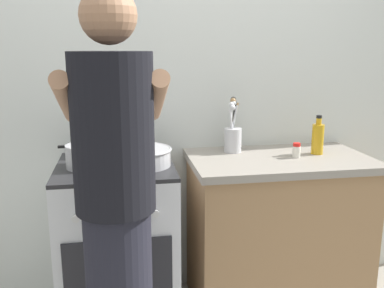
# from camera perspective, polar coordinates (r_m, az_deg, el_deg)

# --- Properties ---
(back_wall) EXTENTS (3.20, 0.10, 2.50)m
(back_wall) POSITION_cam_1_polar(r_m,az_deg,el_deg) (2.57, 1.86, 7.45)
(back_wall) COLOR silver
(back_wall) RESTS_ON ground
(countertop) EXTENTS (1.00, 0.60, 0.90)m
(countertop) POSITION_cam_1_polar(r_m,az_deg,el_deg) (2.55, 11.27, -11.52)
(countertop) COLOR #99724C
(countertop) RESTS_ON ground
(stove_range) EXTENTS (0.60, 0.62, 0.90)m
(stove_range) POSITION_cam_1_polar(r_m,az_deg,el_deg) (2.39, -9.86, -13.18)
(stove_range) COLOR silver
(stove_range) RESTS_ON ground
(pot) EXTENTS (0.27, 0.21, 0.12)m
(pot) POSITION_cam_1_polar(r_m,az_deg,el_deg) (2.20, -14.01, -1.56)
(pot) COLOR #B2B2B7
(pot) RESTS_ON stove_range
(mixing_bowl) EXTENTS (0.30, 0.30, 0.09)m
(mixing_bowl) POSITION_cam_1_polar(r_m,az_deg,el_deg) (2.18, -6.68, -1.62)
(mixing_bowl) COLOR #B7B7BC
(mixing_bowl) RESTS_ON stove_range
(utensil_crock) EXTENTS (0.10, 0.10, 0.32)m
(utensil_crock) POSITION_cam_1_polar(r_m,az_deg,el_deg) (2.45, 5.50, 1.17)
(utensil_crock) COLOR silver
(utensil_crock) RESTS_ON countertop
(spice_bottle) EXTENTS (0.04, 0.04, 0.08)m
(spice_bottle) POSITION_cam_1_polar(r_m,az_deg,el_deg) (2.40, 13.88, -0.86)
(spice_bottle) COLOR silver
(spice_bottle) RESTS_ON countertop
(oil_bottle) EXTENTS (0.07, 0.07, 0.22)m
(oil_bottle) POSITION_cam_1_polar(r_m,az_deg,el_deg) (2.50, 16.56, 0.76)
(oil_bottle) COLOR gold
(oil_bottle) RESTS_ON countertop
(person) EXTENTS (0.41, 0.50, 1.70)m
(person) POSITION_cam_1_polar(r_m,az_deg,el_deg) (1.66, -10.09, -9.78)
(person) COLOR black
(person) RESTS_ON ground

